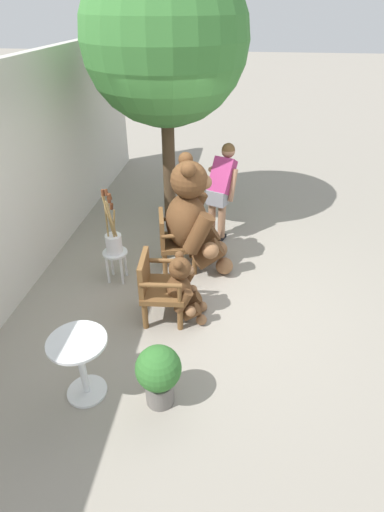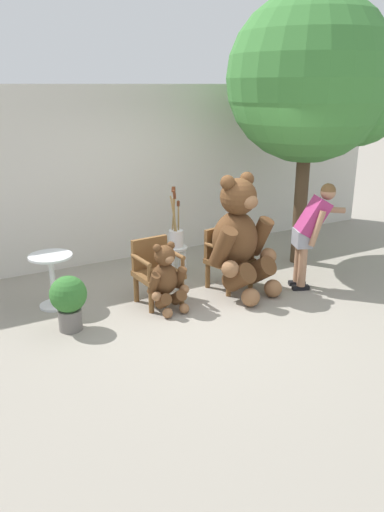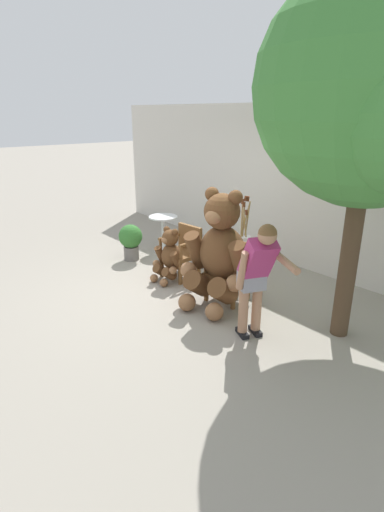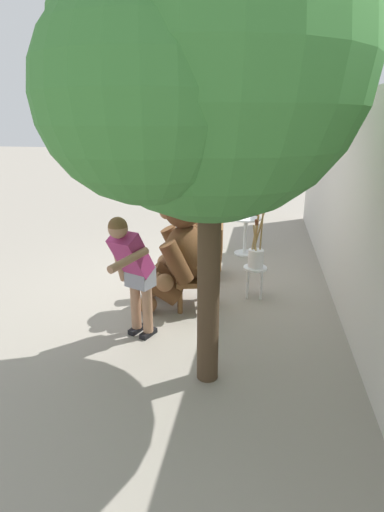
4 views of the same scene
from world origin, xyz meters
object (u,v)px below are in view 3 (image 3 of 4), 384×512
object	(u,v)px
potted_plant	(131,240)
teddy_bear_small	(169,255)
patio_tree	(380,92)
brush_bucket	(244,240)
round_side_table	(163,230)
wooden_chair_left	(183,250)
teddy_bear_large	(219,251)
person_visitor	(257,271)
wooden_chair_right	(230,269)
white_stool	(243,257)

from	to	relation	value
potted_plant	teddy_bear_small	bearing A→B (deg)	-2.03
patio_tree	brush_bucket	bearing A→B (deg)	167.68
round_side_table	potted_plant	distance (m)	0.76
wooden_chair_left	brush_bucket	distance (m)	1.03
wooden_chair_left	brush_bucket	world-z (taller)	brush_bucket
teddy_bear_large	patio_tree	world-z (taller)	patio_tree
teddy_bear_large	person_visitor	distance (m)	1.04
teddy_bear_small	brush_bucket	xyz separation A→B (m)	(0.67, 1.04, 0.22)
teddy_bear_small	potted_plant	bearing A→B (deg)	177.97
wooden_chair_right	brush_bucket	size ratio (longest dim) A/B	0.93
wooden_chair_left	round_side_table	world-z (taller)	wooden_chair_left
white_stool	round_side_table	size ratio (longest dim) A/B	0.64
wooden_chair_left	wooden_chair_right	bearing A→B (deg)	-0.07
wooden_chair_left	round_side_table	bearing A→B (deg)	157.85
wooden_chair_right	white_stool	xyz separation A→B (m)	(-0.43, 0.75, -0.11)
teddy_bear_large	potted_plant	bearing A→B (deg)	179.42
wooden_chair_right	teddy_bear_small	distance (m)	1.14
brush_bucket	potted_plant	bearing A→B (deg)	-152.88
wooden_chair_right	round_side_table	size ratio (longest dim) A/B	1.19
wooden_chair_right	round_side_table	bearing A→B (deg)	167.81
wooden_chair_right	potted_plant	bearing A→B (deg)	-174.12
brush_bucket	white_stool	bearing A→B (deg)	-5.04
wooden_chair_right	patio_tree	size ratio (longest dim) A/B	0.21
brush_bucket	round_side_table	bearing A→B (deg)	-173.03
round_side_table	patio_tree	bearing A→B (deg)	-3.28
person_visitor	brush_bucket	bearing A→B (deg)	137.03
wooden_chair_left	patio_tree	world-z (taller)	patio_tree
wooden_chair_left	brush_bucket	size ratio (longest dim) A/B	0.93
teddy_bear_large	teddy_bear_small	xyz separation A→B (m)	(-1.14, -0.02, -0.38)
teddy_bear_small	round_side_table	bearing A→B (deg)	147.60
wooden_chair_left	patio_tree	bearing A→B (deg)	5.54
white_stool	teddy_bear_small	bearing A→B (deg)	-123.18
wooden_chair_right	round_side_table	world-z (taller)	wooden_chair_right
wooden_chair_left	teddy_bear_small	xyz separation A→B (m)	(0.01, -0.29, -0.02)
wooden_chair_left	teddy_bear_large	distance (m)	1.23
wooden_chair_right	teddy_bear_large	world-z (taller)	teddy_bear_large
teddy_bear_small	person_visitor	xyz separation A→B (m)	(2.12, -0.31, 0.46)
wooden_chair_left	wooden_chair_right	xyz separation A→B (m)	(1.11, -0.00, 0.00)
teddy_bear_small	white_stool	world-z (taller)	teddy_bear_small
wooden_chair_left	round_side_table	size ratio (longest dim) A/B	1.19
teddy_bear_small	round_side_table	world-z (taller)	teddy_bear_small
teddy_bear_large	wooden_chair_right	bearing A→B (deg)	97.26
person_visitor	round_side_table	distance (m)	3.59
potted_plant	teddy_bear_large	bearing A→B (deg)	-0.58
person_visitor	teddy_bear_small	bearing A→B (deg)	171.70
wooden_chair_right	patio_tree	bearing A→B (deg)	9.12
wooden_chair_right	person_visitor	bearing A→B (deg)	-30.56
wooden_chair_left	potted_plant	xyz separation A→B (m)	(-1.25, -0.25, -0.07)
patio_tree	wooden_chair_right	bearing A→B (deg)	-170.88
patio_tree	teddy_bear_large	bearing A→B (deg)	-162.13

